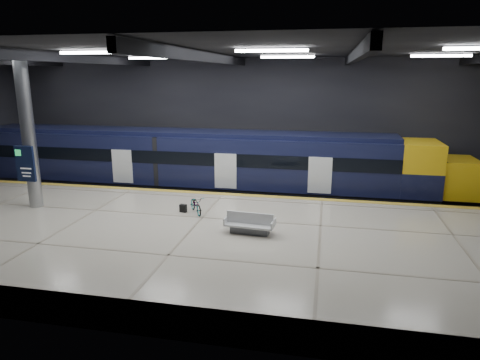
# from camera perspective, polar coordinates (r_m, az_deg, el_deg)

# --- Properties ---
(ground) EXTENTS (30.00, 30.00, 0.00)m
(ground) POSITION_cam_1_polar(r_m,az_deg,el_deg) (19.74, -4.17, -7.08)
(ground) COLOR black
(ground) RESTS_ON ground
(room_shell) EXTENTS (30.10, 16.10, 8.05)m
(room_shell) POSITION_cam_1_polar(r_m,az_deg,el_deg) (18.48, -4.49, 9.71)
(room_shell) COLOR black
(room_shell) RESTS_ON ground
(platform) EXTENTS (30.00, 11.00, 1.10)m
(platform) POSITION_cam_1_polar(r_m,az_deg,el_deg) (17.31, -6.46, -8.27)
(platform) COLOR #BCAF9F
(platform) RESTS_ON ground
(safety_strip) EXTENTS (30.00, 0.40, 0.01)m
(safety_strip) POSITION_cam_1_polar(r_m,az_deg,el_deg) (21.91, -2.28, -1.86)
(safety_strip) COLOR gold
(safety_strip) RESTS_ON platform
(rails) EXTENTS (30.00, 1.52, 0.16)m
(rails) POSITION_cam_1_polar(r_m,az_deg,el_deg) (24.77, -0.74, -2.44)
(rails) COLOR gray
(rails) RESTS_ON ground
(train) EXTENTS (29.40, 2.84, 3.79)m
(train) POSITION_cam_1_polar(r_m,az_deg,el_deg) (24.61, -3.91, 2.17)
(train) COLOR black
(train) RESTS_ON ground
(bench) EXTENTS (1.96, 0.94, 0.84)m
(bench) POSITION_cam_1_polar(r_m,az_deg,el_deg) (16.53, 1.32, -6.14)
(bench) COLOR #595B60
(bench) RESTS_ON platform
(bicycle) EXTENTS (1.25, 1.52, 0.78)m
(bicycle) POSITION_cam_1_polar(r_m,az_deg,el_deg) (18.94, -5.89, -3.27)
(bicycle) COLOR #99999E
(bicycle) RESTS_ON platform
(pannier_bag) EXTENTS (0.33, 0.24, 0.35)m
(pannier_bag) POSITION_cam_1_polar(r_m,az_deg,el_deg) (19.19, -7.59, -3.76)
(pannier_bag) COLOR black
(pannier_bag) RESTS_ON platform
(info_column) EXTENTS (0.90, 0.78, 6.90)m
(info_column) POSITION_cam_1_polar(r_m,az_deg,el_deg) (21.36, -26.44, 5.48)
(info_column) COLOR #9EA0A5
(info_column) RESTS_ON platform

